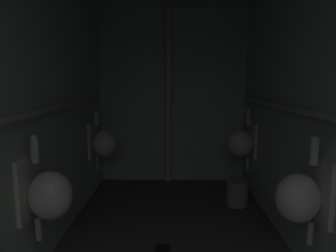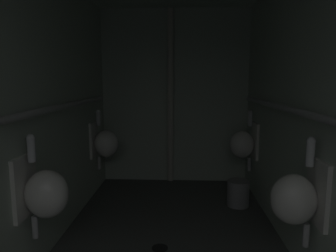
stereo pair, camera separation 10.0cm
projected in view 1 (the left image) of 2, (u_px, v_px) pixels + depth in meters
wall_left at (16, 116)px, 2.05m from camera, size 0.06×4.71×2.39m
wall_right at (332, 117)px, 2.02m from camera, size 0.06×4.71×2.39m
wall_back at (172, 97)px, 4.33m from camera, size 2.14×0.06×2.39m
urinal_left_mid at (47, 194)px, 2.13m from camera, size 0.32×0.30×0.76m
urinal_left_far at (103, 143)px, 3.83m from camera, size 0.32×0.30×0.76m
urinal_right_mid at (301, 196)px, 2.08m from camera, size 0.32×0.30×0.76m
urinal_right_far at (242, 143)px, 3.83m from camera, size 0.32×0.30×0.76m
supply_pipe_left at (28, 116)px, 2.02m from camera, size 0.06×3.97×0.06m
supply_pipe_right at (320, 116)px, 2.00m from camera, size 0.06×4.00×0.06m
standpipe_back_wall at (168, 98)px, 4.22m from camera, size 0.08×0.08×2.34m
floor_drain at (163, 248)px, 2.66m from camera, size 0.14×0.14×0.01m
waste_bin at (237, 192)px, 3.58m from camera, size 0.25×0.25×0.29m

